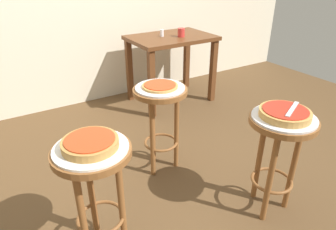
{
  "coord_description": "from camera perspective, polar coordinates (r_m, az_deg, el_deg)",
  "views": [
    {
      "loc": [
        -0.9,
        -1.62,
        1.46
      ],
      "look_at": [
        -0.01,
        -0.19,
        0.6
      ],
      "focal_mm": 32.06,
      "sensor_mm": 36.0,
      "label": 1
    }
  ],
  "objects": [
    {
      "name": "serving_plate_foreground",
      "position": [
        1.82,
        21.2,
        -0.47
      ],
      "size": [
        0.36,
        0.36,
        0.01
      ],
      "primitive_type": "cylinder",
      "color": "silver",
      "rests_on": "stool_foreground"
    },
    {
      "name": "ground_plane",
      "position": [
        2.35,
        -2.2,
        -11.11
      ],
      "size": [
        6.0,
        6.0,
        0.0
      ],
      "primitive_type": "plane",
      "color": "brown"
    },
    {
      "name": "pizza_middle",
      "position": [
        1.46,
        -14.57,
        -5.19
      ],
      "size": [
        0.27,
        0.27,
        0.05
      ],
      "color": "#B78442",
      "rests_on": "serving_plate_middle"
    },
    {
      "name": "serving_plate_middle",
      "position": [
        1.47,
        -14.44,
        -6.12
      ],
      "size": [
        0.36,
        0.36,
        0.01
      ],
      "primitive_type": "cylinder",
      "color": "white",
      "rests_on": "stool_middle"
    },
    {
      "name": "stool_foreground",
      "position": [
        1.9,
        20.32,
        -5.19
      ],
      "size": [
        0.39,
        0.39,
        0.66
      ],
      "color": "brown",
      "rests_on": "ground_plane"
    },
    {
      "name": "stool_middle",
      "position": [
        1.57,
        -13.7,
        -11.52
      ],
      "size": [
        0.39,
        0.39,
        0.66
      ],
      "color": "brown",
      "rests_on": "ground_plane"
    },
    {
      "name": "pizza_server_knife",
      "position": [
        1.81,
        22.56,
        1.06
      ],
      "size": [
        0.21,
        0.11,
        0.01
      ],
      "primitive_type": "cube",
      "rotation": [
        0.0,
        0.0,
        0.43
      ],
      "color": "silver",
      "rests_on": "pizza_foreground"
    },
    {
      "name": "stool_leftside",
      "position": [
        2.18,
        -1.46,
        0.87
      ],
      "size": [
        0.39,
        0.39,
        0.66
      ],
      "color": "brown",
      "rests_on": "ground_plane"
    },
    {
      "name": "dining_table",
      "position": [
        3.36,
        0.6,
        12.49
      ],
      "size": [
        0.89,
        0.62,
        0.74
      ],
      "color": "#5B3319",
      "rests_on": "ground_plane"
    },
    {
      "name": "serving_plate_leftside",
      "position": [
        2.1,
        -1.52,
        5.19
      ],
      "size": [
        0.35,
        0.35,
        0.01
      ],
      "primitive_type": "cylinder",
      "color": "silver",
      "rests_on": "stool_leftside"
    },
    {
      "name": "pizza_leftside",
      "position": [
        2.1,
        -1.53,
        5.59
      ],
      "size": [
        0.25,
        0.25,
        0.02
      ],
      "color": "tan",
      "rests_on": "serving_plate_leftside"
    },
    {
      "name": "pizza_foreground",
      "position": [
        1.81,
        21.35,
        0.33
      ],
      "size": [
        0.29,
        0.29,
        0.05
      ],
      "color": "tan",
      "rests_on": "serving_plate_foreground"
    },
    {
      "name": "condiment_shaker",
      "position": [
        3.3,
        -1.18,
        15.31
      ],
      "size": [
        0.04,
        0.04,
        0.07
      ],
      "primitive_type": "cylinder",
      "color": "white",
      "rests_on": "dining_table"
    },
    {
      "name": "cup_near_edge",
      "position": [
        3.28,
        2.53,
        15.41
      ],
      "size": [
        0.08,
        0.08,
        0.09
      ],
      "primitive_type": "cylinder",
      "color": "red",
      "rests_on": "dining_table"
    }
  ]
}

